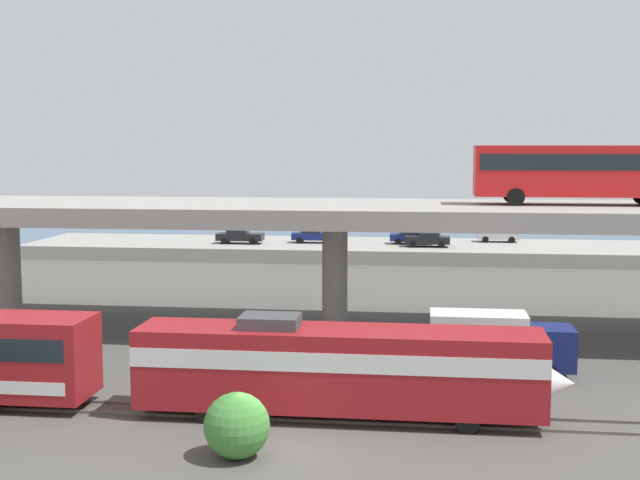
# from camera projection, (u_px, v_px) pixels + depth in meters

# --- Properties ---
(ground_plane) EXTENTS (260.00, 260.00, 0.00)m
(ground_plane) POSITION_uv_depth(u_px,v_px,m) (276.00, 450.00, 30.91)
(ground_plane) COLOR #4C4944
(rail_strip_near) EXTENTS (110.00, 0.12, 0.12)m
(rail_strip_near) POSITION_uv_depth(u_px,v_px,m) (290.00, 420.00, 34.14)
(rail_strip_near) COLOR #59544C
(rail_strip_near) RESTS_ON ground_plane
(rail_strip_far) EXTENTS (110.00, 0.12, 0.12)m
(rail_strip_far) POSITION_uv_depth(u_px,v_px,m) (296.00, 409.00, 35.55)
(rail_strip_far) COLOR #59544C
(rail_strip_far) RESTS_ON ground_plane
(train_locomotive) EXTENTS (17.53, 3.04, 4.18)m
(train_locomotive) POSITION_uv_depth(u_px,v_px,m) (359.00, 366.00, 34.28)
(train_locomotive) COLOR maroon
(train_locomotive) RESTS_ON ground_plane
(highway_overpass) EXTENTS (96.00, 11.12, 7.65)m
(highway_overpass) POSITION_uv_depth(u_px,v_px,m) (335.00, 217.00, 49.88)
(highway_overpass) COLOR gray
(highway_overpass) RESTS_ON ground_plane
(transit_bus_on_overpass) EXTENTS (12.00, 2.68, 3.40)m
(transit_bus_on_overpass) POSITION_uv_depth(u_px,v_px,m) (581.00, 169.00, 48.53)
(transit_bus_on_overpass) COLOR red
(transit_bus_on_overpass) RESTS_ON highway_overpass
(service_truck_east) EXTENTS (6.80, 2.46, 3.04)m
(service_truck_east) POSITION_uv_depth(u_px,v_px,m) (496.00, 342.00, 40.89)
(service_truck_east) COLOR navy
(service_truck_east) RESTS_ON ground_plane
(pier_parking_lot) EXTENTS (69.19, 12.60, 1.31)m
(pier_parking_lot) POSITION_uv_depth(u_px,v_px,m) (372.00, 250.00, 85.08)
(pier_parking_lot) COLOR gray
(pier_parking_lot) RESTS_ON ground_plane
(parked_car_0) EXTENTS (4.63, 1.99, 1.50)m
(parked_car_0) POSITION_uv_depth(u_px,v_px,m) (240.00, 236.00, 85.08)
(parked_car_0) COLOR black
(parked_car_0) RESTS_ON pier_parking_lot
(parked_car_1) EXTENTS (4.31, 1.84, 1.50)m
(parked_car_1) POSITION_uv_depth(u_px,v_px,m) (313.00, 235.00, 85.65)
(parked_car_1) COLOR navy
(parked_car_1) RESTS_ON pier_parking_lot
(parked_car_2) EXTENTS (4.32, 1.95, 1.50)m
(parked_car_2) POSITION_uv_depth(u_px,v_px,m) (411.00, 236.00, 84.65)
(parked_car_2) COLOR navy
(parked_car_2) RESTS_ON pier_parking_lot
(parked_car_3) EXTENTS (4.09, 1.89, 1.50)m
(parked_car_3) POSITION_uv_depth(u_px,v_px,m) (422.00, 234.00, 86.86)
(parked_car_3) COLOR #B7B7BC
(parked_car_3) RESTS_ON pier_parking_lot
(parked_car_4) EXTENTS (4.20, 1.89, 1.50)m
(parked_car_4) POSITION_uv_depth(u_px,v_px,m) (498.00, 234.00, 86.42)
(parked_car_4) COLOR #B7B7BC
(parked_car_4) RESTS_ON pier_parking_lot
(parked_car_5) EXTENTS (4.32, 1.99, 1.50)m
(parked_car_5) POSITION_uv_depth(u_px,v_px,m) (428.00, 239.00, 82.27)
(parked_car_5) COLOR black
(parked_car_5) RESTS_ON pier_parking_lot
(harbor_water) EXTENTS (140.00, 36.00, 0.01)m
(harbor_water) POSITION_uv_depth(u_px,v_px,m) (383.00, 233.00, 107.84)
(harbor_water) COLOR #385B7A
(harbor_water) RESTS_ON ground_plane
(shrub_right) EXTENTS (2.36, 2.36, 2.36)m
(shrub_right) POSITION_uv_depth(u_px,v_px,m) (237.00, 426.00, 30.05)
(shrub_right) COLOR #408136
(shrub_right) RESTS_ON ground_plane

